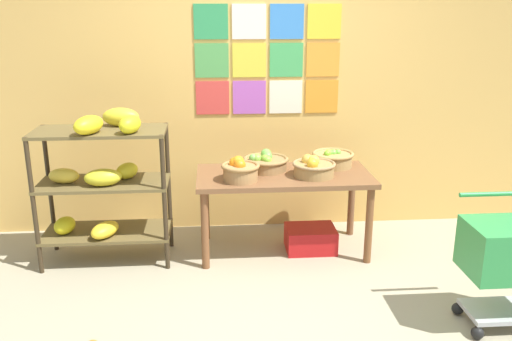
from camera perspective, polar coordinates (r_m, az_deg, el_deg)
The scene contains 10 objects.
ground at distance 3.68m, azimuth 2.09°, elevation -15.81°, with size 9.41×9.41×0.00m, color gray.
back_wall_with_art at distance 4.86m, azimuth -0.06°, elevation 10.56°, with size 5.12×0.07×2.91m.
banana_shelf_unit at distance 4.41m, azimuth -15.72°, elevation -0.53°, with size 1.01×0.53×1.22m.
display_table at distance 4.47m, azimuth 2.93°, elevation -1.38°, with size 1.42×0.69×0.67m.
fruit_basket_back_right at distance 4.25m, azimuth -1.69°, elevation 0.05°, with size 0.30×0.30×0.19m.
fruit_basket_centre at distance 4.52m, azimuth 0.99°, elevation 0.86°, with size 0.37×0.37×0.16m.
fruit_basket_right at distance 4.38m, azimuth 6.02°, elevation 0.31°, with size 0.35×0.35×0.17m.
fruit_basket_back_left at distance 4.67m, azimuth 8.02°, elevation 1.26°, with size 0.35×0.35×0.15m.
produce_crate_under_table at distance 4.67m, azimuth 5.70°, elevation -7.10°, with size 0.41×0.31×0.20m, color #B21618.
shopping_cart at distance 3.78m, azimuth 24.74°, elevation -7.95°, with size 0.51×0.43×0.84m.
Camera 1 is at (-0.37, -3.08, 1.98)m, focal length 38.29 mm.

